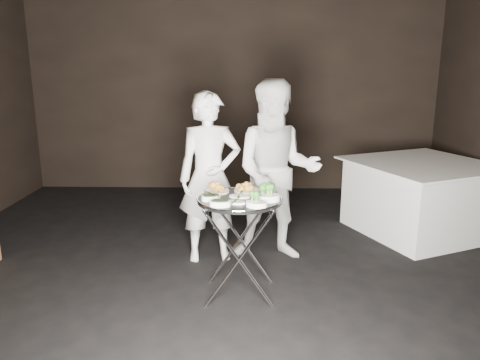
{
  "coord_description": "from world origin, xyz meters",
  "views": [
    {
      "loc": [
        0.28,
        -3.53,
        1.88
      ],
      "look_at": [
        0.19,
        0.19,
        0.95
      ],
      "focal_mm": 35.0,
      "sensor_mm": 36.0,
      "label": 1
    }
  ],
  "objects_px": {
    "tray_stand": "(240,243)",
    "dining_table": "(421,197)",
    "waiter_left": "(210,178)",
    "waiter_right": "(277,172)",
    "serving_tray": "(240,199)"
  },
  "relations": [
    {
      "from": "serving_tray",
      "to": "dining_table",
      "type": "distance_m",
      "value": 2.59
    },
    {
      "from": "tray_stand",
      "to": "waiter_left",
      "type": "distance_m",
      "value": 0.9
    },
    {
      "from": "waiter_left",
      "to": "dining_table",
      "type": "xyz_separation_m",
      "value": [
        2.32,
        0.8,
        -0.41
      ]
    },
    {
      "from": "tray_stand",
      "to": "dining_table",
      "type": "relative_size",
      "value": 0.58
    },
    {
      "from": "serving_tray",
      "to": "dining_table",
      "type": "bearing_deg",
      "value": 37.79
    },
    {
      "from": "tray_stand",
      "to": "serving_tray",
      "type": "height_order",
      "value": "serving_tray"
    },
    {
      "from": "dining_table",
      "to": "serving_tray",
      "type": "bearing_deg",
      "value": -142.21
    },
    {
      "from": "waiter_left",
      "to": "waiter_right",
      "type": "height_order",
      "value": "waiter_right"
    },
    {
      "from": "serving_tray",
      "to": "tray_stand",
      "type": "bearing_deg",
      "value": -170.54
    },
    {
      "from": "tray_stand",
      "to": "waiter_left",
      "type": "relative_size",
      "value": 0.5
    },
    {
      "from": "tray_stand",
      "to": "dining_table",
      "type": "height_order",
      "value": "tray_stand"
    },
    {
      "from": "waiter_left",
      "to": "serving_tray",
      "type": "bearing_deg",
      "value": -79.19
    },
    {
      "from": "waiter_right",
      "to": "dining_table",
      "type": "bearing_deg",
      "value": 26.63
    },
    {
      "from": "tray_stand",
      "to": "waiter_right",
      "type": "distance_m",
      "value": 0.96
    },
    {
      "from": "tray_stand",
      "to": "dining_table",
      "type": "distance_m",
      "value": 2.55
    }
  ]
}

